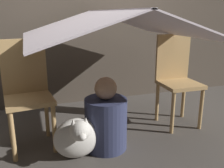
# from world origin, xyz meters

# --- Properties ---
(ground_plane) EXTENTS (8.80, 8.80, 0.00)m
(ground_plane) POSITION_xyz_m (0.00, 0.00, 0.00)
(ground_plane) COLOR #47423D
(wall_back) EXTENTS (7.00, 0.05, 2.50)m
(wall_back) POSITION_xyz_m (0.00, 1.19, 1.25)
(wall_back) COLOR #4C4238
(wall_back) RESTS_ON ground_plane
(chair_left) EXTENTS (0.41, 0.41, 0.91)m
(chair_left) POSITION_xyz_m (-0.72, 0.23, 0.49)
(chair_left) COLOR tan
(chair_left) RESTS_ON ground_plane
(chair_right) EXTENTS (0.38, 0.38, 0.91)m
(chair_right) POSITION_xyz_m (0.72, 0.23, 0.49)
(chair_right) COLOR tan
(chair_right) RESTS_ON ground_plane
(sheet_canopy) EXTENTS (1.43, 1.46, 0.24)m
(sheet_canopy) POSITION_xyz_m (0.00, 0.16, 1.02)
(sheet_canopy) COLOR silver
(person_front) EXTENTS (0.35, 0.35, 0.62)m
(person_front) POSITION_xyz_m (-0.12, -0.04, 0.25)
(person_front) COLOR #2D3351
(person_front) RESTS_ON ground_plane
(dog) EXTENTS (0.37, 0.34, 0.39)m
(dog) POSITION_xyz_m (-0.38, -0.13, 0.19)
(dog) COLOR silver
(dog) RESTS_ON ground_plane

